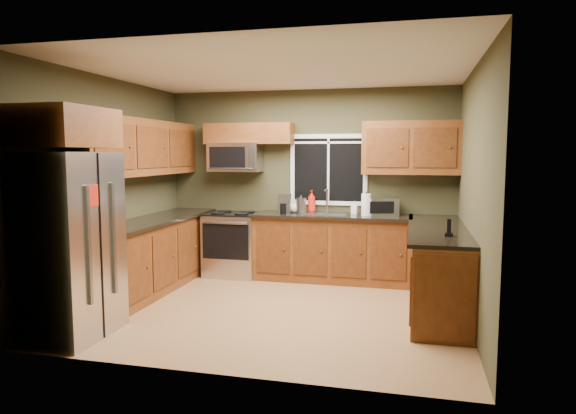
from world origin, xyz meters
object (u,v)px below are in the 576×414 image
at_px(coffee_maker, 284,204).
at_px(soap_bottle_c, 294,206).
at_px(microwave, 236,157).
at_px(range, 233,244).
at_px(soap_bottle_a, 312,201).
at_px(soap_bottle_b, 354,207).
at_px(cordless_phone, 449,231).
at_px(refrigerator, 68,245).
at_px(paper_towel_roll, 366,205).
at_px(toaster_oven, 383,206).
at_px(kettle, 301,205).

xyz_separation_m(coffee_maker, soap_bottle_c, (0.11, 0.15, -0.04)).
bearing_deg(microwave, range, -89.98).
relative_size(soap_bottle_a, soap_bottle_b, 1.77).
bearing_deg(cordless_phone, coffee_maker, 143.93).
bearing_deg(refrigerator, coffee_maker, 61.70).
distance_m(coffee_maker, soap_bottle_c, 0.19).
height_order(microwave, coffee_maker, microwave).
xyz_separation_m(paper_towel_roll, soap_bottle_a, (-0.80, 0.23, 0.01)).
relative_size(refrigerator, soap_bottle_b, 10.04).
relative_size(microwave, soap_bottle_b, 4.24).
height_order(soap_bottle_a, cordless_phone, soap_bottle_a).
height_order(microwave, soap_bottle_c, microwave).
bearing_deg(soap_bottle_b, soap_bottle_a, 173.25).
distance_m(soap_bottle_a, soap_bottle_c, 0.27).
height_order(soap_bottle_b, soap_bottle_c, soap_bottle_c).
height_order(range, soap_bottle_a, soap_bottle_a).
bearing_deg(toaster_oven, kettle, -179.24).
bearing_deg(toaster_oven, soap_bottle_a, 172.23).
distance_m(microwave, cordless_phone, 3.46).
xyz_separation_m(microwave, soap_bottle_a, (1.12, 0.09, -0.63)).
bearing_deg(coffee_maker, soap_bottle_c, 53.97).
bearing_deg(soap_bottle_b, toaster_oven, -9.39).
relative_size(coffee_maker, kettle, 1.07).
xyz_separation_m(refrigerator, soap_bottle_c, (1.58, 2.88, 0.13)).
relative_size(refrigerator, soap_bottle_c, 9.59).
relative_size(kettle, cordless_phone, 1.47).
height_order(kettle, soap_bottle_c, kettle).
distance_m(toaster_oven, coffee_maker, 1.36).
height_order(coffee_maker, cordless_phone, coffee_maker).
bearing_deg(kettle, paper_towel_roll, -4.92).
bearing_deg(microwave, refrigerator, -103.34).
xyz_separation_m(toaster_oven, soap_bottle_c, (-1.25, 0.02, -0.03)).
bearing_deg(range, paper_towel_roll, -0.10).
bearing_deg(cordless_phone, soap_bottle_b, 123.69).
bearing_deg(toaster_oven, soap_bottle_b, 170.61).
bearing_deg(refrigerator, soap_bottle_a, 58.88).
height_order(refrigerator, soap_bottle_b, refrigerator).
height_order(toaster_oven, cordless_phone, toaster_oven).
xyz_separation_m(range, toaster_oven, (2.14, 0.09, 0.59)).
xyz_separation_m(refrigerator, coffee_maker, (1.47, 2.73, 0.17)).
height_order(range, microwave, microwave).
relative_size(paper_towel_roll, cordless_phone, 1.84).
bearing_deg(kettle, soap_bottle_b, 6.09).
bearing_deg(soap_bottle_b, refrigerator, -129.82).
bearing_deg(paper_towel_roll, soap_bottle_c, 173.55).
distance_m(range, paper_towel_roll, 2.02).
height_order(range, toaster_oven, toaster_oven).
relative_size(coffee_maker, paper_towel_roll, 0.86).
distance_m(refrigerator, coffee_maker, 3.11).
bearing_deg(cordless_phone, refrigerator, -161.76).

